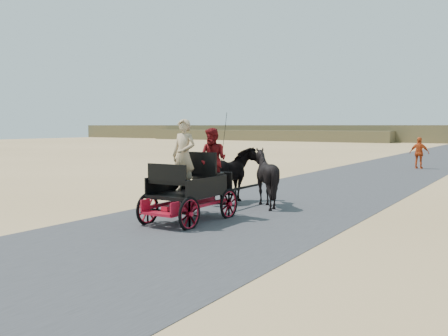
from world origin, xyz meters
The scene contains 9 objects.
ground centered at (0.00, 0.00, 0.00)m, with size 140.00×140.00×0.00m, color tan.
road centered at (0.00, 0.00, 0.01)m, with size 6.00×140.00×0.01m, color #38383A.
ridge_near centered at (-30.00, 58.00, 0.80)m, with size 40.00×4.00×1.60m, color brown.
carriage centered at (-0.64, -1.45, 0.36)m, with size 1.30×2.40×0.72m, color black, non-canonical shape.
horse_left centered at (-1.19, 1.55, 0.85)m, with size 0.91×2.01×1.70m, color black.
horse_right centered at (-0.09, 1.55, 0.85)m, with size 1.37×1.54×1.70m, color black.
driver_man centered at (-0.84, -1.40, 1.62)m, with size 0.66×0.43×1.80m, color tan.
passenger_woman centered at (-0.34, -0.85, 1.51)m, with size 0.77×0.60×1.58m, color #660C0F.
pedestrian centered at (1.14, 17.26, 0.86)m, with size 1.01×0.42×1.73m, color #CB4517.
Camera 1 is at (6.58, -11.30, 2.36)m, focal length 40.00 mm.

